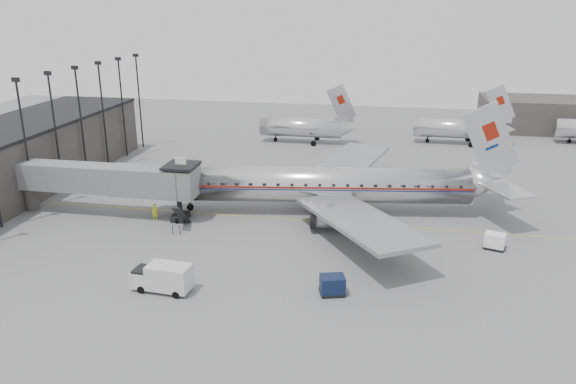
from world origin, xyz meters
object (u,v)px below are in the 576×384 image
airliner (331,185)px  ramp_worker (155,212)px  baggage_cart_white (495,241)px  service_van (162,277)px  baggage_cart_navy (332,285)px

airliner → ramp_worker: (-18.82, -6.12, -2.34)m
baggage_cart_white → ramp_worker: ramp_worker is taller
service_van → baggage_cart_navy: 14.24m
airliner → ramp_worker: size_ratio=21.63×
service_van → airliner: bearing=65.8°
service_van → baggage_cart_navy: bearing=12.9°
service_van → ramp_worker: (-7.13, 15.01, -0.30)m
service_van → ramp_worker: bearing=120.1°
airliner → baggage_cart_navy: airliner is taller
airliner → service_van: 24.24m
airliner → baggage_cart_white: (17.09, -7.12, -2.47)m
airliner → service_van: (-11.69, -21.14, -2.04)m
airliner → service_van: bearing=-127.3°
baggage_cart_white → ramp_worker: 35.92m
service_van → ramp_worker: 16.63m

